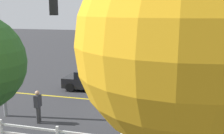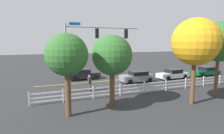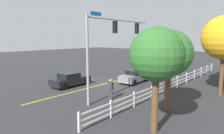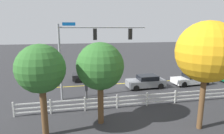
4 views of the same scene
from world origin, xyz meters
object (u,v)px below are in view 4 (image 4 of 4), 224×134
Objects in this scene: car_3 at (191,79)px; pedestrian at (86,89)px; car_0 at (146,82)px; tree_1 at (100,67)px; car_2 at (89,75)px; tree_2 at (41,69)px; tree_0 at (207,52)px.

pedestrian is (12.28, 2.23, 0.29)m from car_3.
car_0 is 9.55m from tree_1.
car_0 is at bearing -35.61° from car_2.
pedestrian is (6.65, 2.09, 0.24)m from car_0.
tree_1 is at bearing 46.28° from car_0.
car_0 is 6.97m from pedestrian.
car_3 is at bearing 179.27° from car_0.
tree_2 is (9.47, 7.63, 3.46)m from car_0.
car_0 reaches higher than car_3.
tree_2 reaches higher than car_0.
car_2 is 0.74× the size of tree_2.
tree_0 is 1.23× the size of tree_2.
tree_0 is at bearing 173.58° from tree_2.
tree_0 is 6.61m from tree_1.
tree_1 is (6.21, -2.01, -1.04)m from tree_0.
pedestrian reaches higher than car_3.
car_2 is 12.76m from tree_2.
car_2 is at bearing -64.33° from tree_0.
tree_0 is at bearing -65.00° from car_2.
tree_1 is (11.59, 6.85, 3.33)m from car_3.
pedestrian is at bearing -81.42° from tree_1.
pedestrian is 0.30× the size of tree_1.
tree_1 reaches higher than pedestrian.
tree_0 is (-6.18, 12.85, 4.33)m from car_2.
car_0 is 1.01× the size of car_2.
car_0 is at bearing -131.57° from tree_1.
car_3 is 17.34m from tree_2.
car_2 is 0.74× the size of tree_1.
pedestrian reaches higher than car_0.
pedestrian reaches higher than car_2.
tree_2 is at bearing -6.42° from tree_0.
tree_1 reaches higher than car_0.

